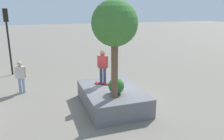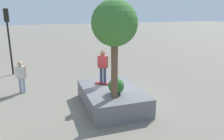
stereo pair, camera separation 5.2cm
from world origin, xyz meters
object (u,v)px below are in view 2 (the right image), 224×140
(skateboard, at_px, (103,83))
(traffic_light_corner, at_px, (8,30))
(planter_ledge, at_px, (112,97))
(plaza_tree, at_px, (115,25))
(pedestrian_crossing, at_px, (21,75))
(skateboarder, at_px, (103,64))

(skateboard, xyz_separation_m, traffic_light_corner, (6.44, 4.63, 2.12))
(skateboard, height_order, traffic_light_corner, traffic_light_corner)
(planter_ledge, relative_size, plaza_tree, 0.92)
(plaza_tree, height_order, pedestrian_crossing, plaza_tree)
(planter_ledge, xyz_separation_m, plaza_tree, (-0.95, 0.22, 3.40))
(planter_ledge, xyz_separation_m, traffic_light_corner, (7.18, 4.84, 2.61))
(skateboarder, bearing_deg, plaza_tree, 179.53)
(skateboarder, bearing_deg, traffic_light_corner, 35.76)
(plaza_tree, relative_size, skateboard, 5.12)
(plaza_tree, bearing_deg, pedestrian_crossing, 42.54)
(skateboarder, xyz_separation_m, traffic_light_corner, (6.44, 4.63, 1.18))
(traffic_light_corner, bearing_deg, pedestrian_crossing, -168.64)
(plaza_tree, distance_m, skateboard, 3.37)
(skateboarder, bearing_deg, pedestrian_crossing, 57.22)
(skateboarder, height_order, pedestrian_crossing, skateboarder)
(skateboard, relative_size, traffic_light_corner, 0.17)
(plaza_tree, bearing_deg, planter_ledge, -13.14)
(skateboard, relative_size, pedestrian_crossing, 0.44)
(skateboard, distance_m, traffic_light_corner, 8.21)
(skateboard, bearing_deg, plaza_tree, 179.53)
(plaza_tree, xyz_separation_m, pedestrian_crossing, (4.17, 3.82, -2.81))
(planter_ledge, height_order, skateboard, skateboard)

